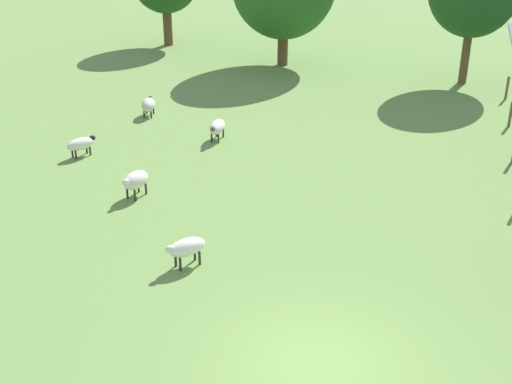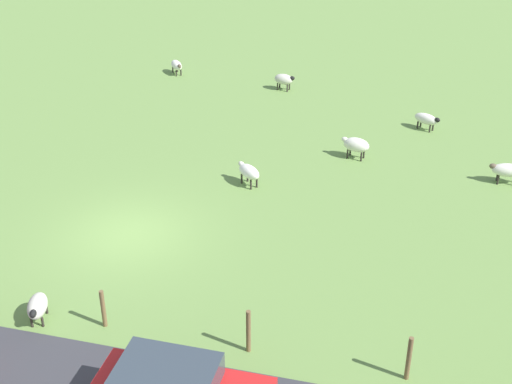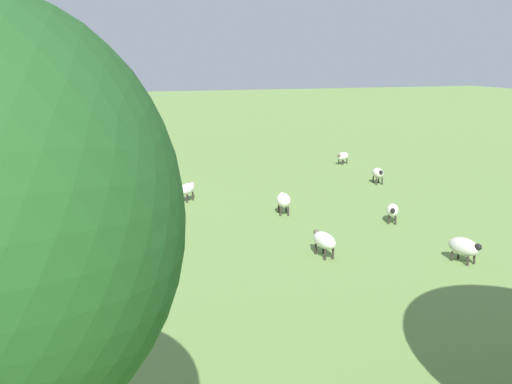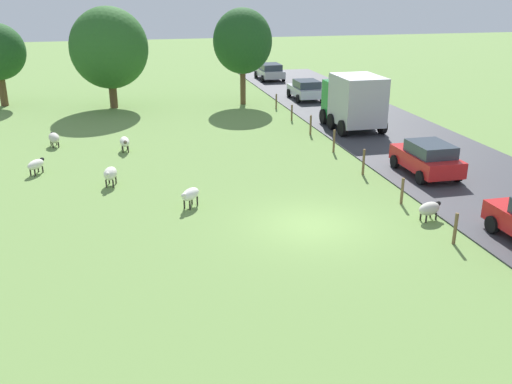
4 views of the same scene
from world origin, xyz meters
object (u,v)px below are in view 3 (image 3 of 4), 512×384
object	(u,v)px
sheep_4	(324,240)
sheep_6	(343,156)
sheep_3	(187,189)
sheep_1	(378,173)
sheep_2	(464,247)
sheep_7	(393,210)
sheep_0	(283,200)

from	to	relation	value
sheep_4	sheep_6	size ratio (longest dim) A/B	1.19
sheep_3	sheep_1	bearing A→B (deg)	-174.98
sheep_3	sheep_4	size ratio (longest dim) A/B	0.85
sheep_2	sheep_6	size ratio (longest dim) A/B	1.13
sheep_3	sheep_7	bearing A→B (deg)	138.06
sheep_1	sheep_2	xyz separation A→B (m)	(3.47, 11.81, -0.03)
sheep_2	sheep_1	bearing A→B (deg)	-106.40
sheep_4	sheep_7	world-z (taller)	sheep_4
sheep_1	sheep_6	distance (m)	5.84
sheep_3	sheep_4	xyz separation A→B (m)	(-2.46, 9.05, -0.01)
sheep_1	sheep_3	world-z (taller)	sheep_1
sheep_2	sheep_3	bearing A→B (deg)	-60.04
sheep_1	sheep_0	bearing A→B (deg)	33.14
sheep_0	sheep_3	bearing A→B (deg)	-47.30
sheep_2	sheep_4	xyz separation A→B (m)	(3.85, -1.89, 0.03)
sheep_1	sheep_3	bearing A→B (deg)	5.02
sheep_4	sheep_2	bearing A→B (deg)	153.79
sheep_4	sheep_6	world-z (taller)	sheep_4
sheep_1	sheep_4	size ratio (longest dim) A/B	0.82
sheep_0	sheep_7	bearing A→B (deg)	143.91
sheep_1	sheep_2	distance (m)	12.31
sheep_2	sheep_6	world-z (taller)	sheep_2
sheep_0	sheep_3	world-z (taller)	sheep_0
sheep_3	sheep_4	distance (m)	9.38
sheep_2	sheep_0	bearing A→B (deg)	-67.36
sheep_1	sheep_4	world-z (taller)	sheep_1
sheep_0	sheep_6	distance (m)	12.55
sheep_3	sheep_7	distance (m)	8.96
sheep_2	sheep_7	distance (m)	4.97
sheep_0	sheep_6	xyz separation A→B (m)	(-7.46, -10.09, -0.10)
sheep_4	sheep_0	bearing A→B (deg)	-97.34
sheep_1	sheep_7	bearing A→B (deg)	65.52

